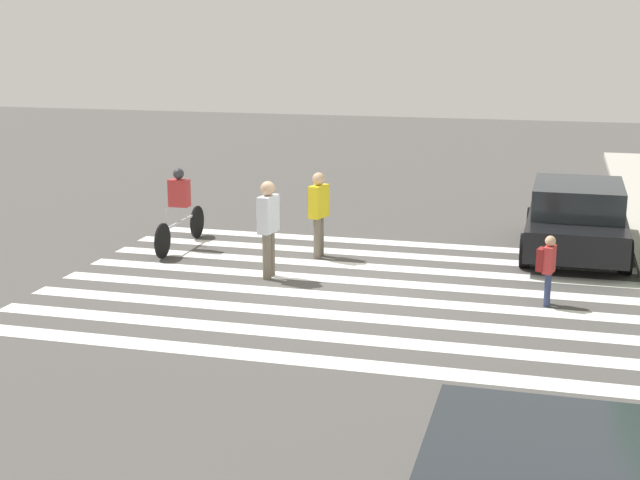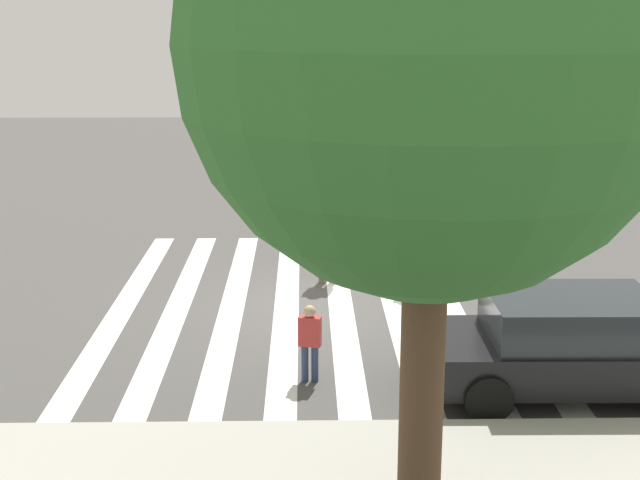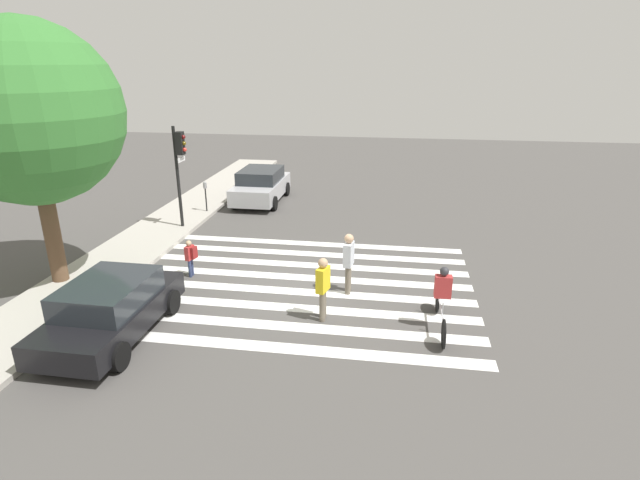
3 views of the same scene
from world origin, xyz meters
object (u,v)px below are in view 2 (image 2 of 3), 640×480
(street_tree, at_px, (432,45))
(car_parked_dark_suv, at_px, (569,344))
(cyclist_mid_street, at_px, (400,212))
(pedestrian_adult_blue_shirt, at_px, (309,337))
(pedestrian_child_with_backpack, at_px, (416,242))
(pedestrian_adult_tall_backpack, at_px, (328,234))

(street_tree, bearing_deg, car_parked_dark_suv, -128.51)
(cyclist_mid_street, bearing_deg, pedestrian_adult_blue_shirt, 73.45)
(pedestrian_child_with_backpack, height_order, pedestrian_adult_blue_shirt, pedestrian_child_with_backpack)
(street_tree, relative_size, pedestrian_adult_tall_backpack, 4.19)
(street_tree, xyz_separation_m, pedestrian_adult_tall_backpack, (0.73, -8.44, -3.91))
(street_tree, relative_size, cyclist_mid_street, 2.98)
(pedestrian_adult_tall_backpack, bearing_deg, pedestrian_adult_blue_shirt, -87.13)
(pedestrian_child_with_backpack, distance_m, pedestrian_adult_tall_backpack, 1.72)
(pedestrian_child_with_backpack, bearing_deg, pedestrian_adult_tall_backpack, -0.86)
(pedestrian_child_with_backpack, bearing_deg, cyclist_mid_street, -74.98)
(pedestrian_adult_blue_shirt, bearing_deg, pedestrian_child_with_backpack, -102.85)
(street_tree, height_order, pedestrian_adult_tall_backpack, street_tree)
(pedestrian_adult_blue_shirt, bearing_deg, cyclist_mid_street, -93.44)
(street_tree, bearing_deg, pedestrian_adult_tall_backpack, -85.07)
(pedestrian_adult_tall_backpack, height_order, cyclist_mid_street, pedestrian_adult_tall_backpack)
(pedestrian_adult_blue_shirt, height_order, car_parked_dark_suv, car_parked_dark_suv)
(car_parked_dark_suv, bearing_deg, pedestrian_adult_blue_shirt, -7.21)
(pedestrian_adult_tall_backpack, bearing_deg, street_tree, -77.45)
(pedestrian_adult_blue_shirt, distance_m, cyclist_mid_street, 7.56)
(pedestrian_child_with_backpack, relative_size, cyclist_mid_street, 0.68)
(street_tree, height_order, pedestrian_adult_blue_shirt, street_tree)
(pedestrian_adult_tall_backpack, xyz_separation_m, car_parked_dark_suv, (-3.21, 5.32, -0.27))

